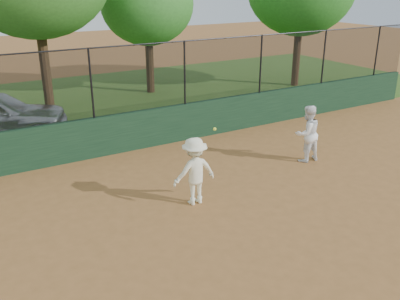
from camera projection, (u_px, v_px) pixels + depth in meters
ground at (222, 249)px, 8.71m from camera, size 80.00×80.00×0.00m
back_wall at (112, 135)px, 13.31m from camera, size 26.00×0.20×1.20m
grass_strip at (62, 108)px, 18.34m from camera, size 36.00×12.00×0.01m
player_second at (307, 134)px, 12.70m from camera, size 0.82×0.65×1.65m
player_main at (195, 171)px, 10.25m from camera, size 1.07×0.65×1.87m
fence_assembly at (107, 81)px, 12.71m from camera, size 26.00×0.06×2.00m
tree_3 at (147, 4)px, 19.49m from camera, size 4.14×3.77×5.72m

